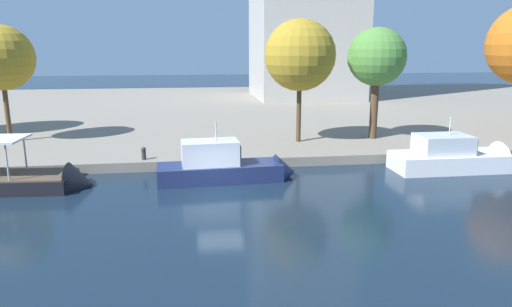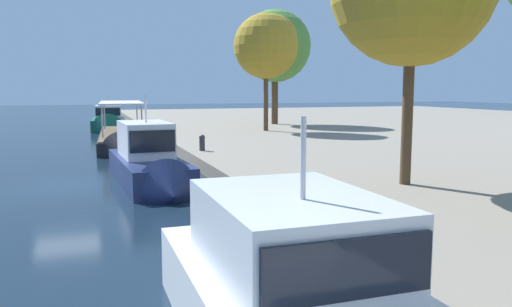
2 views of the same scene
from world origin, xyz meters
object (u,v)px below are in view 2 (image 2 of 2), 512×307
object	(u,v)px
mooring_bollard_1	(202,142)
tree_5	(277,48)
motor_yacht_2	(150,168)
tree_1	(269,43)
tour_boat_1	(122,142)
motor_yacht_0	(109,123)

from	to	relation	value
mooring_bollard_1	tree_5	distance (m)	22.14
motor_yacht_2	mooring_bollard_1	distance (m)	6.31
mooring_bollard_1	tree_1	xyz separation A→B (m)	(-10.99, 7.78, 6.25)
mooring_bollard_1	tree_1	bearing A→B (deg)	144.69
mooring_bollard_1	tree_1	size ratio (longest dim) A/B	0.10
tree_5	tour_boat_1	bearing A→B (deg)	-58.88
motor_yacht_2	mooring_bollard_1	xyz separation A→B (m)	(-5.31, 3.38, 0.41)
motor_yacht_0	tour_boat_1	xyz separation A→B (m)	(15.31, 0.17, -0.31)
motor_yacht_2	mooring_bollard_1	size ratio (longest dim) A/B	10.06
motor_yacht_0	tree_5	distance (m)	17.59
tour_boat_1	tree_5	distance (m)	18.57
motor_yacht_2	tree_1	bearing A→B (deg)	142.37
tree_1	mooring_bollard_1	bearing A→B (deg)	-35.31
motor_yacht_0	tree_1	xyz separation A→B (m)	(13.48, 11.38, 6.75)
motor_yacht_0	motor_yacht_2	size ratio (longest dim) A/B	1.10
tour_boat_1	motor_yacht_2	distance (m)	14.48
motor_yacht_0	tour_boat_1	size ratio (longest dim) A/B	0.66
motor_yacht_0	mooring_bollard_1	bearing A→B (deg)	12.37
tree_1	tree_5	xyz separation A→B (m)	(-6.99, 3.40, 0.24)
tour_boat_1	motor_yacht_0	bearing A→B (deg)	-175.96
tour_boat_1	motor_yacht_2	bearing A→B (deg)	3.65
mooring_bollard_1	tree_5	bearing A→B (deg)	148.13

